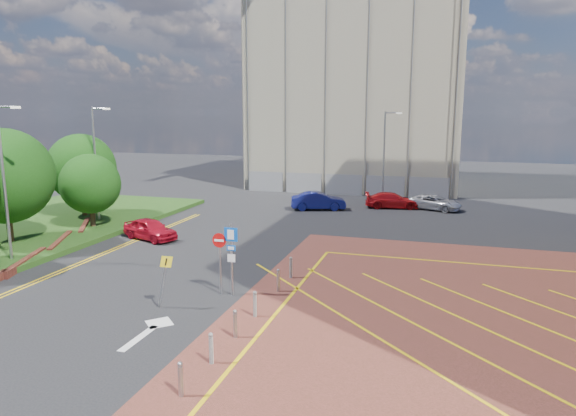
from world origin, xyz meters
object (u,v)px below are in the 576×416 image
at_px(lamp_left_far, 96,159).
at_px(car_blue_back, 318,201).
at_px(car_red_back, 392,200).
at_px(lamp_back, 385,152).
at_px(tree_d, 82,168).
at_px(lamp_left_near, 5,177).
at_px(warning_sign, 164,275).
at_px(sign_cluster, 227,252).
at_px(car_red_left, 150,229).
at_px(car_silver_back, 434,202).
at_px(tree_c, 90,184).
at_px(tree_b, 5,176).

distance_m(lamp_left_far, car_blue_back, 17.39).
bearing_deg(car_red_back, lamp_back, 7.00).
xyz_separation_m(tree_d, car_blue_back, (15.95, 8.73, -3.13)).
bearing_deg(lamp_left_near, tree_d, 110.35).
bearing_deg(lamp_left_far, car_blue_back, 35.03).
bearing_deg(car_red_back, warning_sign, 155.10).
height_order(lamp_left_near, lamp_left_far, same).
xyz_separation_m(tree_d, car_red_back, (21.72, 11.28, -3.22)).
distance_m(car_blue_back, car_red_back, 6.31).
distance_m(sign_cluster, car_red_left, 11.81).
relative_size(warning_sign, car_red_left, 0.57).
bearing_deg(car_red_left, warning_sign, -125.04).
distance_m(warning_sign, car_red_back, 26.38).
height_order(lamp_left_near, sign_cluster, lamp_left_near).
xyz_separation_m(sign_cluster, car_blue_back, (-0.84, 20.74, -1.22)).
distance_m(car_blue_back, car_silver_back, 9.59).
height_order(warning_sign, car_blue_back, warning_sign).
bearing_deg(tree_c, car_blue_back, 42.15).
height_order(sign_cluster, car_red_back, sign_cluster).
bearing_deg(car_red_left, car_red_back, -20.79).
relative_size(tree_b, tree_c, 1.38).
xyz_separation_m(warning_sign, car_silver_back, (10.16, 25.71, -0.82)).
height_order(car_blue_back, car_silver_back, car_blue_back).
height_order(tree_c, warning_sign, tree_c).
height_order(sign_cluster, car_blue_back, sign_cluster).
bearing_deg(car_blue_back, sign_cluster, 165.24).
relative_size(car_red_left, car_blue_back, 0.88).
distance_m(tree_c, car_red_back, 23.68).
distance_m(tree_c, warning_sign, 16.50).
xyz_separation_m(car_red_left, car_silver_back, (17.03, 15.62, -0.06)).
relative_size(tree_d, car_blue_back, 1.36).
bearing_deg(car_red_left, lamp_left_near, 170.38).
relative_size(tree_b, sign_cluster, 2.11).
bearing_deg(lamp_back, car_silver_back, -37.55).
relative_size(car_red_back, car_silver_back, 1.02).
height_order(lamp_back, warning_sign, lamp_back).
height_order(tree_d, warning_sign, tree_d).
distance_m(lamp_back, warning_sign, 29.89).
height_order(car_blue_back, car_red_back, car_blue_back).
relative_size(tree_d, lamp_back, 0.76).
bearing_deg(lamp_left_far, car_red_back, 32.00).
relative_size(warning_sign, car_blue_back, 0.50).
bearing_deg(car_silver_back, lamp_left_far, 138.46).
relative_size(tree_d, sign_cluster, 1.90).
bearing_deg(lamp_back, tree_b, -130.41).
xyz_separation_m(lamp_left_far, car_blue_back, (13.88, 9.73, -3.92)).
distance_m(tree_b, car_silver_back, 31.24).
height_order(car_red_left, car_red_back, car_red_left).
height_order(tree_b, lamp_left_near, lamp_left_near).
bearing_deg(tree_d, tree_c, -45.00).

